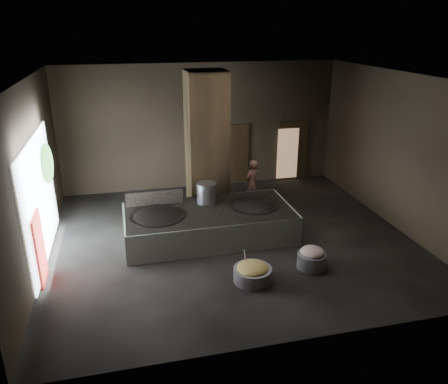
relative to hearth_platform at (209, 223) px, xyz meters
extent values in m
cube|color=black|center=(0.59, -0.25, -0.46)|extent=(10.00, 9.00, 0.10)
cube|color=black|center=(0.59, -0.25, 4.14)|extent=(10.00, 9.00, 0.10)
cube|color=black|center=(0.59, 4.30, 1.84)|extent=(10.00, 0.10, 4.50)
cube|color=black|center=(0.59, -4.80, 1.84)|extent=(10.00, 0.10, 4.50)
cube|color=black|center=(-4.46, -0.25, 1.84)|extent=(0.10, 9.00, 4.50)
cube|color=black|center=(5.64, -0.25, 1.84)|extent=(0.10, 9.00, 4.50)
cube|color=black|center=(0.29, 1.65, 1.84)|extent=(1.20, 1.20, 4.50)
cube|color=silver|center=(0.00, 0.00, 0.00)|extent=(4.76, 2.30, 0.82)
cube|color=black|center=(0.00, 0.00, 0.40)|extent=(4.64, 2.23, 0.03)
ellipsoid|color=black|center=(-1.45, -0.05, 0.34)|extent=(1.49, 1.49, 0.41)
cylinder|color=black|center=(-1.45, -0.05, 0.41)|extent=(1.53, 1.53, 0.05)
ellipsoid|color=black|center=(1.35, 0.05, 0.34)|extent=(1.39, 1.39, 0.39)
cylinder|color=black|center=(1.35, 0.05, 0.41)|extent=(1.42, 1.42, 0.05)
cylinder|color=#A6A9AE|center=(0.05, 0.55, 0.72)|extent=(0.58, 0.58, 0.62)
cube|color=black|center=(-1.45, 0.75, 0.62)|extent=(1.65, 0.07, 0.41)
imported|color=#945D4B|center=(1.82, 1.87, 0.39)|extent=(0.70, 0.65, 1.61)
cylinder|color=gray|center=(0.54, -2.52, -0.24)|extent=(0.92, 0.92, 0.34)
ellipsoid|color=#95A650|center=(0.54, -2.52, -0.06)|extent=(0.76, 0.76, 0.23)
cylinder|color=#A6A9AE|center=(0.39, -2.37, 0.14)|extent=(0.18, 0.34, 0.65)
cylinder|color=gray|center=(2.15, -2.29, -0.21)|extent=(0.95, 0.95, 0.40)
ellipsoid|color=#B07069|center=(2.15, -2.29, 0.04)|extent=(0.60, 0.60, 0.23)
cube|color=black|center=(1.79, 4.20, 0.69)|extent=(1.18, 0.08, 2.38)
cube|color=#8C6647|center=(1.79, 4.26, 0.64)|extent=(0.74, 0.04, 1.76)
cube|color=black|center=(4.19, 4.20, 0.69)|extent=(1.18, 0.08, 2.38)
cube|color=#8C6647|center=(3.95, 4.15, 0.64)|extent=(0.83, 0.04, 1.96)
cube|color=white|center=(-4.36, -0.05, 1.19)|extent=(0.04, 4.20, 3.10)
cube|color=maroon|center=(-4.29, -1.35, 0.44)|extent=(0.05, 0.90, 1.70)
ellipsoid|color=#194714|center=(-4.26, 1.05, 1.79)|extent=(0.28, 1.10, 1.10)
camera|label=1|loc=(-2.19, -11.08, 5.34)|focal=35.00mm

